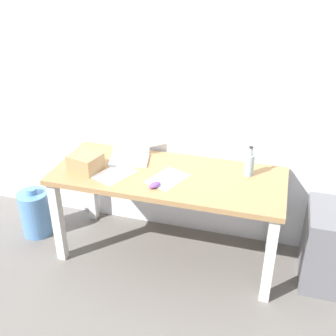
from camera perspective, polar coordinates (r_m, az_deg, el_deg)
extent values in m
plane|color=slate|center=(3.49, 0.00, -11.64)|extent=(8.00, 8.00, 0.00)
cube|color=white|center=(3.22, 2.10, 11.27)|extent=(5.20, 0.08, 2.60)
cube|color=#A37A4C|center=(3.08, 0.00, -1.15)|extent=(1.74, 0.71, 0.04)
cube|color=silver|center=(3.34, -15.03, -7.23)|extent=(0.07, 0.07, 0.71)
cube|color=silver|center=(2.96, 13.91, -12.37)|extent=(0.07, 0.07, 0.71)
cube|color=silver|center=(3.77, -10.63, -2.29)|extent=(0.07, 0.07, 0.71)
cube|color=silver|center=(3.43, 14.58, -6.08)|extent=(0.07, 0.07, 0.71)
cube|color=silver|center=(3.27, -5.44, 1.14)|extent=(0.34, 0.28, 0.02)
cube|color=silver|center=(3.32, -5.24, 3.64)|extent=(0.30, 0.09, 0.19)
cylinder|color=#99B7C1|center=(3.08, 11.26, 0.40)|extent=(0.07, 0.07, 0.16)
cylinder|color=#99B7C1|center=(3.03, 11.45, 2.27)|extent=(0.03, 0.03, 0.06)
cylinder|color=black|center=(3.01, 11.51, 2.85)|extent=(0.03, 0.03, 0.01)
ellipsoid|color=#724799|center=(2.89, -1.85, -2.36)|extent=(0.10, 0.12, 0.03)
cube|color=tan|center=(3.16, -11.41, 0.79)|extent=(0.26, 0.24, 0.13)
cube|color=white|center=(3.00, -0.08, -1.50)|extent=(0.30, 0.35, 0.00)
cube|color=white|center=(3.09, -7.47, -0.84)|extent=(0.31, 0.35, 0.00)
cylinder|color=#598CC6|center=(3.78, -17.96, -6.00)|extent=(0.26, 0.26, 0.40)
cylinder|color=#598CC6|center=(3.66, -18.48, -3.07)|extent=(0.09, 0.09, 0.05)
cube|color=slate|center=(3.29, 21.83, -10.16)|extent=(0.40, 0.48, 0.61)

